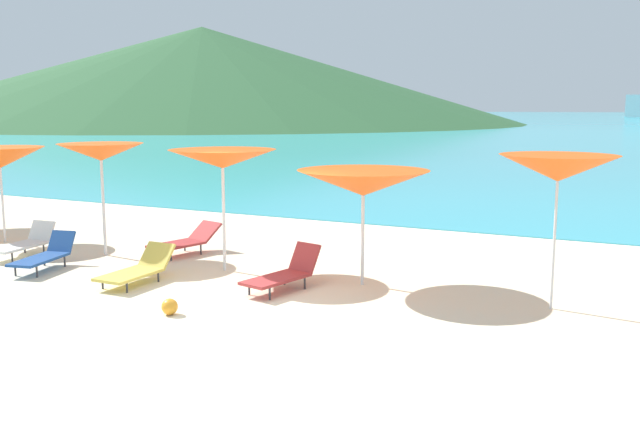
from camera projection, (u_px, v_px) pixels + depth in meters
name	position (u px, v px, depth m)	size (l,w,h in m)	color
ground_plane	(425.00, 221.00, 19.74)	(50.00, 100.00, 0.30)	beige
ocean_water	(638.00, 117.00, 213.04)	(650.00, 440.00, 0.02)	#38B7CC
headland_hill	(203.00, 75.00, 134.32)	(123.20, 123.20, 18.53)	#2D5B33
umbrella_3	(101.00, 152.00, 14.13)	(1.81, 1.81, 2.35)	silver
umbrella_4	(222.00, 159.00, 12.79)	(2.06, 2.06, 2.31)	silver
umbrella_5	(363.00, 183.00, 11.78)	(2.46, 2.46, 2.02)	silver
umbrella_6	(558.00, 168.00, 10.28)	(1.77, 1.77, 2.39)	silver
lounge_chair_1	(23.00, 243.00, 14.30)	(0.72, 1.51, 0.66)	white
lounge_chair_4	(284.00, 273.00, 11.67)	(0.87, 1.61, 0.72)	#A53333
lounge_chair_6	(138.00, 269.00, 12.13)	(0.64, 1.52, 0.61)	#D8BF4C
lounge_chair_9	(45.00, 255.00, 13.14)	(0.84, 1.57, 0.65)	#1E478C
lounge_chair_10	(186.00, 240.00, 14.52)	(0.99, 1.68, 0.61)	#A53333
beach_ball	(170.00, 307.00, 10.29)	(0.25, 0.25, 0.25)	orange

